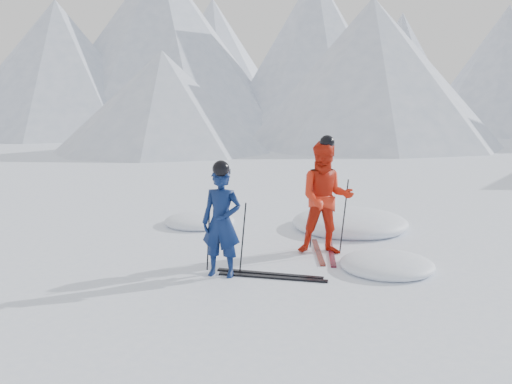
% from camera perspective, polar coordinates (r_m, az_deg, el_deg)
% --- Properties ---
extents(ground, '(160.00, 160.00, 0.00)m').
position_cam_1_polar(ground, '(8.89, 9.75, -8.18)').
color(ground, white).
rests_on(ground, ground).
extents(skier_blue, '(0.66, 0.47, 1.70)m').
position_cam_1_polar(skier_blue, '(8.33, -3.65, -3.21)').
color(skier_blue, '#0C1D4A').
rests_on(skier_blue, ground).
extents(skier_red, '(1.16, 1.02, 2.00)m').
position_cam_1_polar(skier_red, '(9.62, 7.37, -0.65)').
color(skier_red, red).
rests_on(skier_red, ground).
extents(pole_blue_left, '(0.11, 0.08, 1.13)m').
position_cam_1_polar(pole_blue_left, '(8.65, -5.03, -4.68)').
color(pole_blue_left, black).
rests_on(pole_blue_left, ground).
extents(pole_blue_right, '(0.11, 0.07, 1.13)m').
position_cam_1_polar(pole_blue_right, '(8.52, -1.40, -4.87)').
color(pole_blue_right, black).
rests_on(pole_blue_right, ground).
extents(pole_red_left, '(0.13, 0.10, 1.33)m').
position_cam_1_polar(pole_red_left, '(9.99, 6.00, -2.20)').
color(pole_red_left, black).
rests_on(pole_red_left, ground).
extents(pole_red_right, '(0.13, 0.09, 1.33)m').
position_cam_1_polar(pole_red_right, '(9.76, 9.25, -2.54)').
color(pole_red_right, black).
rests_on(pole_red_right, ground).
extents(ski_worn_left, '(0.66, 1.63, 0.03)m').
position_cam_1_polar(ski_worn_left, '(9.87, 6.57, -6.25)').
color(ski_worn_left, black).
rests_on(ski_worn_left, ground).
extents(ski_worn_right, '(0.55, 1.66, 0.03)m').
position_cam_1_polar(ski_worn_right, '(9.81, 7.93, -6.37)').
color(ski_worn_right, black).
rests_on(ski_worn_right, ground).
extents(ski_loose_a, '(1.70, 0.26, 0.03)m').
position_cam_1_polar(ski_loose_a, '(8.58, 1.44, -8.60)').
color(ski_loose_a, black).
rests_on(ski_loose_a, ground).
extents(ski_loose_b, '(1.70, 0.32, 0.03)m').
position_cam_1_polar(ski_loose_b, '(8.41, 1.74, -8.97)').
color(ski_loose_b, black).
rests_on(ski_loose_b, ground).
extents(snow_lumps, '(5.86, 4.68, 0.54)m').
position_cam_1_polar(snow_lumps, '(11.38, 7.51, -4.24)').
color(snow_lumps, white).
rests_on(snow_lumps, ground).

